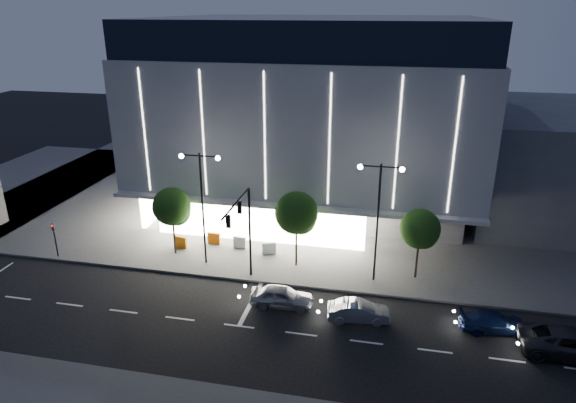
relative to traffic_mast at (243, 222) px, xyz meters
The scene contains 19 objects.
ground 6.12m from the traffic_mast, 106.66° to the right, with size 160.00×160.00×0.00m, color black.
sidewalk_museum 21.62m from the traffic_mast, 79.04° to the left, with size 70.00×40.00×0.15m, color #474747.
museum 19.54m from the traffic_mast, 84.04° to the left, with size 30.00×25.80×18.00m.
annex_building 32.43m from the traffic_mast, 39.57° to the left, with size 16.00×20.00×10.00m, color #4C4C51.
traffic_mast is the anchor object (origin of this frame).
street_lamp_west 4.89m from the traffic_mast, 146.35° to the left, with size 3.16×0.36×9.00m.
street_lamp_east 9.43m from the traffic_mast, 16.48° to the left, with size 3.16×0.36×9.00m.
ped_signal_far 16.35m from the traffic_mast, behind, with size 0.22×0.24×3.00m.
tree_left 7.95m from the traffic_mast, 152.16° to the left, with size 3.02×3.02×5.72m.
tree_mid 4.82m from the traffic_mast, 50.58° to the left, with size 3.25×3.25×6.15m.
tree_right 12.63m from the traffic_mast, 17.02° to the left, with size 2.91×2.91×5.51m.
car_lead 5.68m from the traffic_mast, 32.25° to the right, with size 1.71×4.26×1.45m, color #9A9CA1.
car_second 9.75m from the traffic_mast, 17.37° to the right, with size 1.39×3.98×1.31m, color #AEB0B6.
car_third 17.33m from the traffic_mast, ahead, with size 1.72×4.24×1.23m, color #152350.
car_fourth 21.31m from the traffic_mast, ahead, with size 2.63×5.71×1.59m, color #2B2A2F.
barrier_a 9.48m from the traffic_mast, 145.95° to the left, with size 1.10×0.25×1.00m, color orange.
barrier_b 7.48m from the traffic_mast, 110.77° to the left, with size 1.10×0.25×1.00m, color silver.
barrier_c 8.66m from the traffic_mast, 127.08° to the left, with size 1.10×0.25×1.00m, color #CB5D0B.
barrier_d 6.73m from the traffic_mast, 84.51° to the left, with size 1.10×0.25×1.00m, color silver.
Camera 1 is at (10.76, -27.73, 18.95)m, focal length 32.00 mm.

